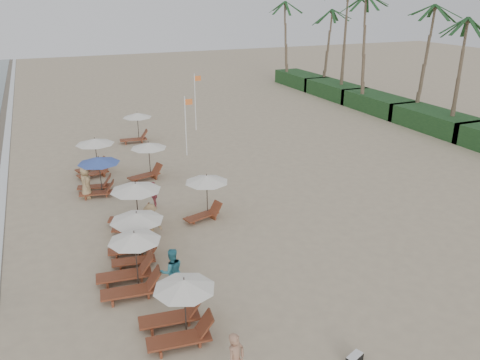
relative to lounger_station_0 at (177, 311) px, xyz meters
name	(u,v)px	position (x,y,z in m)	size (l,w,h in m)	color
ground	(284,268)	(5.27, 2.30, -0.95)	(160.00, 160.00, 0.00)	tan
shrub_hedge	(435,121)	(27.27, 16.80, -0.15)	(3.20, 53.00, 1.60)	#193D1C
palm_row	(443,5)	(27.18, 17.71, 8.96)	(7.00, 52.00, 12.30)	brown
lounger_station_0	(177,311)	(0.00, 0.00, 0.00)	(2.64, 2.17, 2.08)	brown
lounger_station_1	(129,266)	(-0.95, 3.34, 0.05)	(2.66, 2.24, 2.38)	brown
lounger_station_2	(134,235)	(-0.32, 5.50, 0.21)	(2.53, 2.29, 2.17)	brown
lounger_station_3	(133,205)	(0.25, 8.52, 0.26)	(2.72, 2.45, 2.31)	brown
lounger_station_4	(97,174)	(-0.76, 13.74, 0.22)	(2.61, 2.38, 2.16)	brown
lounger_station_5	(93,156)	(-0.54, 17.06, 0.28)	(2.67, 2.41, 2.34)	brown
inland_station_0	(204,192)	(3.85, 8.28, 0.48)	(2.64, 2.24, 2.22)	brown
inland_station_1	(146,157)	(2.42, 15.08, 0.41)	(2.75, 2.24, 2.22)	brown
inland_station_2	(135,125)	(3.41, 23.27, 0.38)	(2.76, 2.24, 2.22)	brown
beachgoer_mid_a	(172,271)	(0.52, 2.46, -0.02)	(0.91, 0.71, 1.87)	teal
beachgoer_mid_b	(151,221)	(0.81, 7.15, -0.08)	(1.12, 0.64, 1.73)	#9A7A4E
beachgoer_far_a	(154,195)	(1.74, 10.49, -0.20)	(0.88, 0.36, 1.49)	#A8434E
beachgoer_far_b	(86,182)	(-1.43, 13.37, -0.02)	(0.91, 0.59, 1.85)	#A28458
duffel_bag	(355,359)	(4.66, -3.48, -0.79)	(0.64, 0.48, 0.32)	black
flag_pole_near	(186,123)	(6.06, 18.48, 1.40)	(0.60, 0.08, 4.22)	silver
flag_pole_far	(196,99)	(8.78, 24.68, 1.66)	(0.60, 0.08, 4.73)	silver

